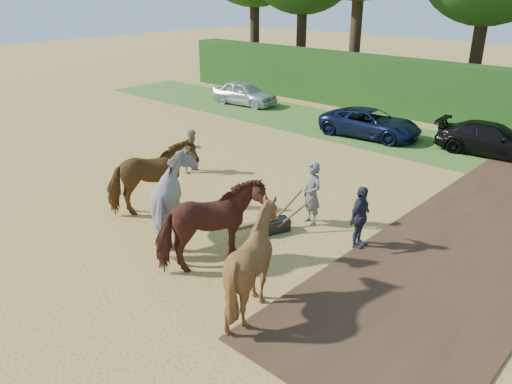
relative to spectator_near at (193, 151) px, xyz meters
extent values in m
plane|color=gold|center=(8.63, -4.67, -0.84)|extent=(120.00, 120.00, 0.00)
cube|color=#472D1C|center=(10.13, 2.33, -0.81)|extent=(4.50, 17.00, 0.05)
cube|color=#38601E|center=(8.63, 9.33, -0.82)|extent=(50.00, 5.00, 0.03)
imported|color=beige|center=(0.00, 0.00, 0.00)|extent=(0.66, 0.84, 1.67)
imported|color=#23262F|center=(7.86, -0.89, 0.05)|extent=(0.53, 1.07, 1.77)
imported|color=brown|center=(1.90, -3.26, 0.31)|extent=(2.10, 2.98, 2.30)
imported|color=beige|center=(3.81, -3.78, 0.31)|extent=(2.81, 2.62, 2.30)
imported|color=#57281B|center=(5.71, -4.31, 0.31)|extent=(2.10, 2.98, 2.30)
imported|color=brown|center=(7.61, -4.83, 0.31)|extent=(2.46, 2.60, 2.30)
cube|color=black|center=(5.58, -1.82, -0.64)|extent=(0.70, 1.06, 0.38)
cube|color=brown|center=(5.35, -2.43, -0.45)|extent=(0.63, 1.47, 0.11)
cylinder|color=brown|center=(5.56, -1.17, -0.23)|extent=(0.30, 1.10, 0.81)
cylinder|color=brown|center=(6.01, -1.33, -0.23)|extent=(0.58, 1.01, 0.81)
imported|color=gray|center=(6.03, -0.58, 0.12)|extent=(0.82, 0.67, 1.92)
imported|color=silver|center=(-6.61, 9.70, -0.14)|extent=(4.26, 2.11, 1.40)
imported|color=#111938|center=(2.48, 8.77, -0.18)|extent=(4.92, 2.68, 1.31)
imported|color=black|center=(7.68, 9.84, -0.17)|extent=(4.74, 2.32, 1.33)
cylinder|color=#382616|center=(-12.37, 16.83, 2.09)|extent=(0.70, 0.70, 5.85)
cylinder|color=#382616|center=(-8.37, 17.33, 1.86)|extent=(0.70, 0.70, 5.40)
cylinder|color=#382616|center=(-3.37, 16.33, 2.43)|extent=(0.70, 0.70, 6.53)
cylinder|color=#382616|center=(3.63, 17.83, 1.75)|extent=(0.70, 0.70, 5.17)
camera|label=1|loc=(13.98, -11.68, 5.81)|focal=35.00mm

